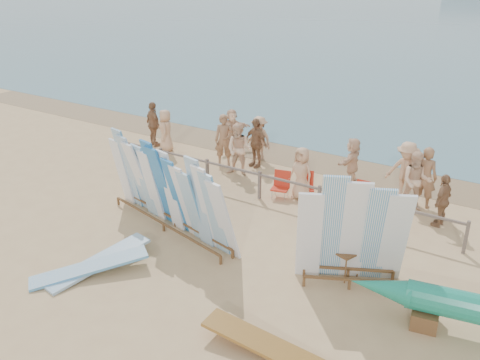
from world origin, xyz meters
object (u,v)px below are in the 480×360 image
Objects in this scene: beachgoer_9 at (406,171)px; beachgoer_8 at (416,181)px; beach_chair_left at (280,190)px; flat_board_c at (270,354)px; beachgoer_6 at (301,173)px; vendor_table at (341,260)px; beachgoer_7 at (425,177)px; flat_board_b at (99,267)px; beachgoer_3 at (259,138)px; beachgoer_1 at (224,140)px; beachgoer_0 at (166,131)px; beachgoer_4 at (256,143)px; beach_chair_right at (306,190)px; flat_board_e at (90,274)px; beachgoer_11 at (232,129)px; side_surfboard_rack at (353,235)px; beachgoer_extra_1 at (153,124)px; beachgoer_10 at (443,200)px; main_surfboard_rack at (168,191)px; beachgoer_5 at (352,161)px; stroller at (358,202)px; beachgoer_2 at (239,149)px.

beachgoer_8 is at bearing -50.59° from beachgoer_9.
beach_chair_left is 0.46× the size of beachgoer_8.
flat_board_c is 7.14m from beachgoer_6.
vendor_table is 0.59× the size of beachgoer_7.
flat_board_b is at bearing 83.09° from flat_board_c.
beachgoer_6 is 1.01× the size of beachgoer_3.
beachgoer_1 is (-1.45, 7.32, 0.94)m from flat_board_b.
beachgoer_3 is 1.00× the size of beachgoer_0.
beach_chair_right is at bearing -12.89° from beachgoer_4.
beachgoer_11 is at bearing 139.73° from flat_board_e.
side_surfboard_rack is 1.53× the size of beachgoer_extra_1.
beachgoer_9 is 1.21× the size of beachgoer_10.
main_surfboard_rack is 1.81× the size of side_surfboard_rack.
vendor_table is at bearing 18.90° from main_surfboard_rack.
flat_board_c is 9.80m from beachgoer_4.
beachgoer_extra_1 reaches higher than beachgoer_6.
beachgoer_extra_1 reaches higher than beachgoer_4.
beachgoer_9 is 7.25m from beachgoer_11.
vendor_table is at bearing -28.12° from beachgoer_4.
beachgoer_5 is at bearing -153.15° from beachgoer_extra_1.
beachgoer_3 is 0.92× the size of beachgoer_8.
beachgoer_0 reaches higher than stroller.
flat_board_b is 9.34m from beachgoer_11.
flat_board_b is at bearing 135.42° from flat_board_e.
beachgoer_6 is (-2.72, 3.29, 0.46)m from vendor_table.
beachgoer_2 reaches higher than beachgoer_10.
beachgoer_6 is at bearing -94.02° from beachgoer_11.
beachgoer_9 is at bearing 15.11° from beachgoer_4.
beachgoer_1 is at bearing -161.45° from beachgoer_extra_1.
beachgoer_1 reaches higher than flat_board_b.
flat_board_e is 1.50× the size of beachgoer_extra_1.
flat_board_e is 1.45× the size of beachgoer_9.
beachgoer_1 is 1.13× the size of beachgoer_0.
beachgoer_0 is (-3.73, 0.50, -0.09)m from beachgoer_2.
beachgoer_6 is 1.05× the size of beachgoer_11.
beachgoer_0 is at bearing 4.33° from beachgoer_7.
beachgoer_2 is (-6.00, -0.86, -0.03)m from beachgoer_7.
beachgoer_extra_1 is (-9.15, 1.41, 0.51)m from stroller.
beachgoer_2 reaches higher than beachgoer_5.
beachgoer_6 is at bearing 26.19° from beachgoer_7.
beachgoer_11 is at bearing 155.39° from stroller.
beachgoer_3 is at bearing 130.70° from flat_board_e.
beachgoer_0 is at bearing 47.05° from flat_board_c.
beachgoer_0 is (-3.50, -1.20, 0.00)m from beachgoer_3.
main_surfboard_rack is at bearing -69.71° from beachgoer_4.
beachgoer_9 is at bearing 44.21° from beachgoer_6.
vendor_table is 0.41× the size of flat_board_b.
beachgoer_1 is at bearing 5.21° from beachgoer_7.
beachgoer_10 is at bearing 4.84° from beachgoer_4.
flat_board_c is 9.02m from beachgoer_2.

